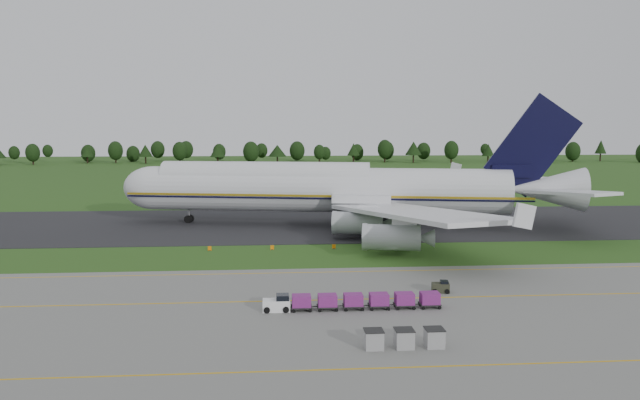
{
  "coord_description": "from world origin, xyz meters",
  "views": [
    {
      "loc": [
        -5.79,
        -82.41,
        17.18
      ],
      "look_at": [
        0.79,
        2.0,
        7.32
      ],
      "focal_mm": 35.0,
      "sensor_mm": 36.0,
      "label": 1
    }
  ],
  "objects": [
    {
      "name": "ground",
      "position": [
        0.0,
        0.0,
        0.0
      ],
      "size": [
        600.0,
        600.0,
        0.0
      ],
      "primitive_type": "plane",
      "color": "#244916",
      "rests_on": "ground"
    },
    {
      "name": "apron",
      "position": [
        0.0,
        -34.0,
        0.03
      ],
      "size": [
        300.0,
        52.0,
        0.06
      ],
      "primitive_type": "cube",
      "color": "slate",
      "rests_on": "ground"
    },
    {
      "name": "taxiway",
      "position": [
        0.0,
        28.0,
        0.04
      ],
      "size": [
        300.0,
        40.0,
        0.08
      ],
      "primitive_type": "cube",
      "color": "black",
      "rests_on": "ground"
    },
    {
      "name": "apron_markings",
      "position": [
        0.0,
        -26.98,
        0.06
      ],
      "size": [
        300.0,
        30.2,
        0.01
      ],
      "color": "#C7940B",
      "rests_on": "apron"
    },
    {
      "name": "tree_line",
      "position": [
        -22.89,
        219.99,
        5.95
      ],
      "size": [
        524.4,
        22.95,
        11.26
      ],
      "color": "black",
      "rests_on": "ground"
    },
    {
      "name": "aircraft",
      "position": [
        5.16,
        25.67,
        6.54
      ],
      "size": [
        81.85,
        77.92,
        22.89
      ],
      "color": "silver",
      "rests_on": "ground"
    },
    {
      "name": "baggage_train",
      "position": [
        1.51,
        -25.38,
        0.86
      ],
      "size": [
        16.91,
        1.53,
        1.47
      ],
      "color": "white",
      "rests_on": "apron"
    },
    {
      "name": "utility_cart",
      "position": [
        11.7,
        -20.07,
        0.54
      ],
      "size": [
        1.94,
        1.35,
        0.99
      ],
      "color": "#2C2E20",
      "rests_on": "apron"
    },
    {
      "name": "uld_row",
      "position": [
        4.42,
        -35.99,
        0.8
      ],
      "size": [
        6.3,
        1.5,
        1.48
      ],
      "color": "gray",
      "rests_on": "apron"
    },
    {
      "name": "edge_markers",
      "position": [
        -5.79,
        4.64,
        0.27
      ],
      "size": [
        18.05,
        0.3,
        0.6
      ],
      "color": "orange",
      "rests_on": "ground"
    }
  ]
}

